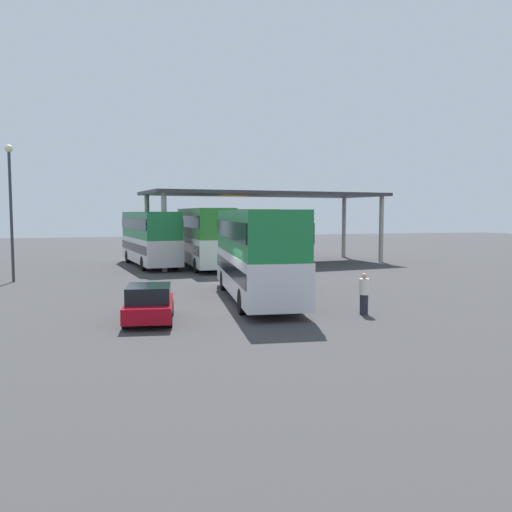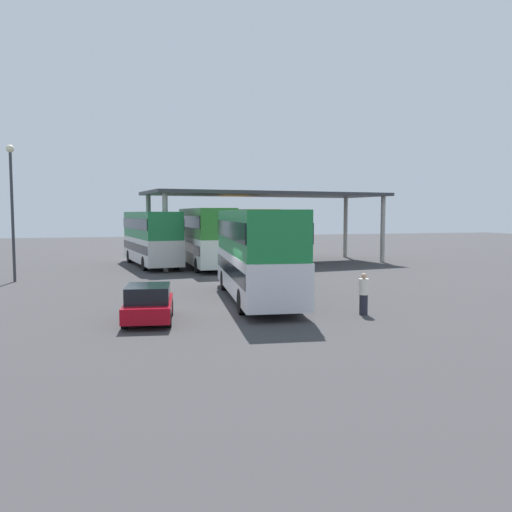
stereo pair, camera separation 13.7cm
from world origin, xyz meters
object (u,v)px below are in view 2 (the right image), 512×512
object	(u,v)px
double_decker_main	(256,251)
double_decker_near_canopy	(151,236)
double_decker_far_right	(245,234)
lamppost_tall	(12,196)
parked_hatchback	(149,303)
double_decker_mid_row	(205,235)
pedestrian_waiting	(364,294)

from	to	relation	value
double_decker_main	double_decker_near_canopy	bearing A→B (deg)	17.19
double_decker_near_canopy	double_decker_far_right	xyz separation A→B (m)	(7.37, 0.43, 0.09)
lamppost_tall	parked_hatchback	bearing A→B (deg)	-64.73
double_decker_mid_row	lamppost_tall	world-z (taller)	lamppost_tall
pedestrian_waiting	lamppost_tall	bearing A→B (deg)	-124.68
parked_hatchback	pedestrian_waiting	size ratio (longest dim) A/B	2.36
parked_hatchback	double_decker_main	bearing A→B (deg)	-46.01
lamppost_tall	pedestrian_waiting	distance (m)	20.97
lamppost_tall	double_decker_main	bearing A→B (deg)	-40.88
parked_hatchback	pedestrian_waiting	world-z (taller)	pedestrian_waiting
double_decker_near_canopy	pedestrian_waiting	xyz separation A→B (m)	(6.15, -21.69, -1.41)
double_decker_main	double_decker_near_canopy	world-z (taller)	double_decker_main
double_decker_near_canopy	double_decker_far_right	size ratio (longest dim) A/B	0.99
double_decker_far_right	lamppost_tall	distance (m)	17.66
double_decker_near_canopy	pedestrian_waiting	bearing A→B (deg)	-170.30
parked_hatchback	pedestrian_waiting	xyz separation A→B (m)	(8.12, -0.98, 0.13)
parked_hatchback	lamppost_tall	xyz separation A→B (m)	(-6.41, 13.57, 4.22)
parked_hatchback	double_decker_far_right	xyz separation A→B (m)	(9.34, 21.14, 1.64)
double_decker_mid_row	pedestrian_waiting	xyz separation A→B (m)	(2.50, -19.26, -1.53)
double_decker_far_right	lamppost_tall	xyz separation A→B (m)	(-15.75, -7.57, 2.59)
double_decker_mid_row	pedestrian_waiting	world-z (taller)	double_decker_mid_row
double_decker_main	lamppost_tall	distance (m)	15.47
double_decker_near_canopy	double_decker_far_right	distance (m)	7.39
double_decker_main	double_decker_far_right	distance (m)	18.04
parked_hatchback	lamppost_tall	distance (m)	15.59
double_decker_main	double_decker_mid_row	world-z (taller)	double_decker_mid_row
double_decker_far_right	lamppost_tall	size ratio (longest dim) A/B	1.38
double_decker_near_canopy	pedestrian_waiting	world-z (taller)	double_decker_near_canopy
double_decker_mid_row	parked_hatchback	bearing A→B (deg)	163.26
double_decker_main	lamppost_tall	size ratio (longest dim) A/B	1.40
double_decker_main	double_decker_far_right	world-z (taller)	double_decker_far_right
parked_hatchback	double_decker_near_canopy	xyz separation A→B (m)	(1.97, 20.71, 1.54)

